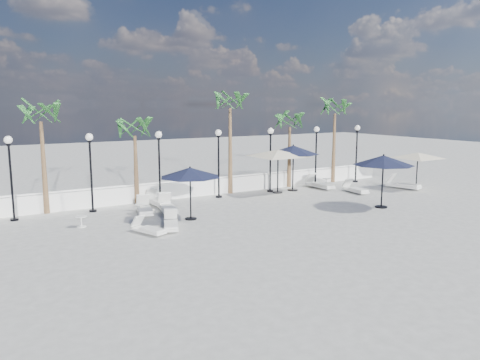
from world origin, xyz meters
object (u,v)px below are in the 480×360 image
lounger_3 (157,201)px  parasol_navy_right (383,161)px  lounger_4 (167,207)px  lounger_5 (320,184)px  lounger_2 (171,224)px  parasol_cream_sq_a (278,150)px  lounger_7 (403,185)px  parasol_cream_sq_b (418,153)px  parasol_navy_mid (293,150)px  lounger_0 (144,209)px  lounger_6 (355,189)px  lounger_1 (148,229)px  parasol_navy_left (190,173)px

lounger_3 → parasol_navy_right: (9.70, -6.26, 2.17)m
lounger_4 → lounger_5: lounger_5 is taller
lounger_2 → parasol_cream_sq_a: bearing=48.6°
lounger_2 → lounger_7: 16.19m
lounger_5 → parasol_cream_sq_b: bearing=-34.0°
lounger_2 → lounger_7: size_ratio=0.85×
lounger_3 → parasol_navy_mid: 8.97m
parasol_cream_sq_a → lounger_7: bearing=-20.9°
parasol_cream_sq_b → lounger_2: bearing=-176.0°
lounger_0 → parasol_cream_sq_b: (16.98, -2.01, 2.00)m
parasol_navy_mid → parasol_cream_sq_a: parasol_navy_mid is taller
lounger_3 → lounger_4: size_ratio=0.94×
lounger_2 → lounger_6: size_ratio=1.00×
lounger_1 → lounger_4: 3.91m
parasol_navy_right → lounger_0: bearing=156.3°
lounger_3 → lounger_5: 10.58m
lounger_2 → lounger_5: bearing=41.6°
lounger_3 → parasol_navy_mid: parasol_navy_mid is taller
lounger_1 → parasol_navy_left: parasol_navy_left is taller
lounger_5 → parasol_navy_mid: parasol_navy_mid is taller
lounger_2 → lounger_4: 3.22m
lounger_1 → lounger_5: 13.57m
lounger_4 → lounger_6: bearing=6.6°
lounger_3 → parasol_cream_sq_a: 7.80m
lounger_3 → lounger_7: lounger_7 is taller
lounger_6 → parasol_navy_right: parasol_navy_right is taller
lounger_7 → lounger_0: bearing=157.5°
lounger_7 → lounger_5: bearing=131.3°
lounger_7 → parasol_navy_mid: (-6.29, 3.04, 2.22)m
lounger_0 → parasol_navy_right: 12.10m
lounger_0 → lounger_3: lounger_0 is taller
lounger_7 → lounger_1: bearing=169.2°
lounger_0 → lounger_4: size_ratio=0.97×
lounger_1 → lounger_7: (17.21, 1.74, 0.06)m
lounger_3 → lounger_6: 11.71m
lounger_3 → lounger_6: (11.41, -2.63, -0.02)m
lounger_5 → parasol_navy_left: parasol_navy_left is taller
lounger_1 → lounger_6: (13.65, 2.26, 0.03)m
parasol_navy_left → parasol_cream_sq_b: (15.51, 0.10, 0.09)m
lounger_1 → parasol_navy_right: size_ratio=0.55×
lounger_7 → parasol_navy_left: size_ratio=0.80×
parasol_navy_mid → lounger_4: bearing=-170.2°
parasol_navy_left → lounger_6: bearing=4.8°
lounger_7 → parasol_cream_sq_a: 8.38m
lounger_2 → parasol_cream_sq_b: parasol_cream_sq_b is taller
lounger_7 → lounger_2: bearing=168.8°
lounger_1 → parasol_navy_left: 3.44m
lounger_4 → parasol_navy_right: bearing=-13.7°
lounger_6 → lounger_7: bearing=-3.5°
lounger_2 → parasol_cream_sq_a: 9.93m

